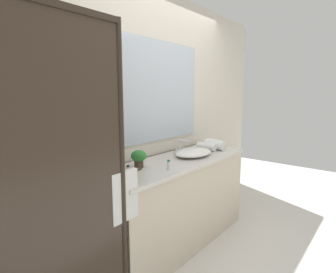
% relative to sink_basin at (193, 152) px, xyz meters
% --- Properties ---
extents(ground_plane, '(8.00, 8.00, 0.00)m').
position_rel_sink_basin_xyz_m(ground_plane, '(-0.23, 0.03, -0.94)').
color(ground_plane, silver).
extents(wall_back_with_mirror, '(4.40, 0.06, 2.60)m').
position_rel_sink_basin_xyz_m(wall_back_with_mirror, '(-0.23, 0.38, 0.37)').
color(wall_back_with_mirror, beige).
rests_on(wall_back_with_mirror, ground_plane).
extents(vanity_cabinet, '(1.80, 0.58, 0.90)m').
position_rel_sink_basin_xyz_m(vanity_cabinet, '(-0.23, 0.04, -0.49)').
color(vanity_cabinet, beige).
rests_on(vanity_cabinet, ground_plane).
extents(shower_enclosure, '(1.20, 0.59, 2.00)m').
position_rel_sink_basin_xyz_m(shower_enclosure, '(-1.50, -0.15, 0.08)').
color(shower_enclosure, '#2D2319').
rests_on(shower_enclosure, ground_plane).
extents(sink_basin, '(0.46, 0.33, 0.07)m').
position_rel_sink_basin_xyz_m(sink_basin, '(0.00, 0.00, 0.00)').
color(sink_basin, white).
rests_on(sink_basin, vanity_cabinet).
extents(faucet, '(0.17, 0.16, 0.16)m').
position_rel_sink_basin_xyz_m(faucet, '(0.00, 0.17, 0.02)').
color(faucet, silver).
rests_on(faucet, vanity_cabinet).
extents(potted_plant, '(0.14, 0.14, 0.16)m').
position_rel_sink_basin_xyz_m(potted_plant, '(-0.68, 0.12, 0.06)').
color(potted_plant, '#473828').
rests_on(potted_plant, vanity_cabinet).
extents(amenity_bottle_body_wash, '(0.03, 0.03, 0.08)m').
position_rel_sink_basin_xyz_m(amenity_bottle_body_wash, '(-0.56, -0.13, 0.00)').
color(amenity_bottle_body_wash, white).
rests_on(amenity_bottle_body_wash, vanity_cabinet).
extents(amenity_bottle_shampoo, '(0.03, 0.03, 0.09)m').
position_rel_sink_basin_xyz_m(amenity_bottle_shampoo, '(-0.90, 0.01, 0.01)').
color(amenity_bottle_shampoo, silver).
rests_on(amenity_bottle_shampoo, vanity_cabinet).
extents(amenity_bottle_conditioner, '(0.03, 0.03, 0.09)m').
position_rel_sink_basin_xyz_m(amenity_bottle_conditioner, '(-1.04, 0.06, 0.01)').
color(amenity_bottle_conditioner, '#4C7056').
rests_on(amenity_bottle_conditioner, vanity_cabinet).
extents(rolled_towel_near_edge, '(0.16, 0.27, 0.10)m').
position_rel_sink_basin_xyz_m(rolled_towel_near_edge, '(0.53, 0.04, 0.01)').
color(rolled_towel_near_edge, white).
rests_on(rolled_towel_near_edge, vanity_cabinet).
extents(rolled_towel_middle, '(0.11, 0.23, 0.11)m').
position_rel_sink_basin_xyz_m(rolled_towel_middle, '(0.42, -0.01, 0.02)').
color(rolled_towel_middle, white).
rests_on(rolled_towel_middle, vanity_cabinet).
extents(rolled_towel_far_edge, '(0.12, 0.23, 0.09)m').
position_rel_sink_basin_xyz_m(rolled_towel_far_edge, '(0.31, 0.04, 0.01)').
color(rolled_towel_far_edge, white).
rests_on(rolled_towel_far_edge, vanity_cabinet).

